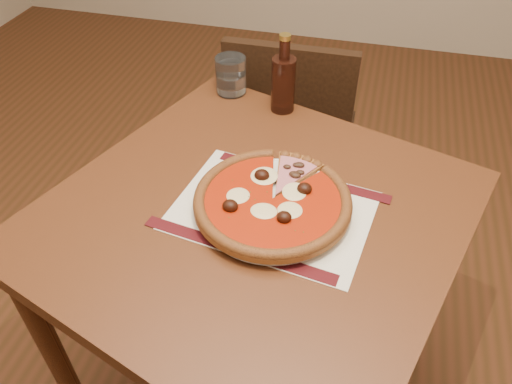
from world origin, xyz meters
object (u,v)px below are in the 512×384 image
at_px(bottle, 283,82).
at_px(pizza, 273,200).
at_px(table, 254,242).
at_px(plate, 272,207).
at_px(chair_far, 291,133).
at_px(water_glass, 231,75).

bearing_deg(bottle, pizza, -80.65).
distance_m(table, pizza, 0.14).
distance_m(plate, pizza, 0.02).
height_order(chair_far, bottle, bottle).
height_order(plate, bottle, bottle).
bearing_deg(plate, bottle, 99.36).
bearing_deg(plate, table, -172.81).
bearing_deg(pizza, water_glass, 116.65).
bearing_deg(bottle, table, -86.36).
distance_m(chair_far, pizza, 0.74).
relative_size(table, chair_far, 1.21).
distance_m(table, bottle, 0.43).
xyz_separation_m(plate, bottle, (-0.06, 0.38, 0.07)).
relative_size(chair_far, bottle, 4.09).
bearing_deg(table, plate, 7.19).
bearing_deg(table, chair_far, 93.89).
xyz_separation_m(pizza, bottle, (-0.06, 0.38, 0.05)).
bearing_deg(water_glass, plate, -63.34).
xyz_separation_m(table, plate, (0.04, 0.00, 0.11)).
relative_size(table, bottle, 4.93).
bearing_deg(pizza, plate, 76.83).
height_order(table, pizza, pizza).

